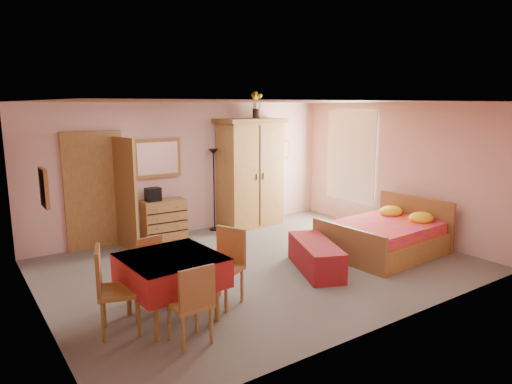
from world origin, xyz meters
TOP-DOWN VIEW (x-y plane):
  - floor at (0.00, 0.00)m, footprint 6.50×6.50m
  - ceiling at (0.00, 0.00)m, footprint 6.50×6.50m
  - wall_back at (0.00, 2.50)m, footprint 6.50×0.10m
  - wall_front at (0.00, -2.50)m, footprint 6.50×0.10m
  - wall_left at (-3.25, 0.00)m, footprint 0.10×5.00m
  - wall_right at (3.25, 0.00)m, footprint 0.10×5.00m
  - doorway at (-1.90, 2.47)m, footprint 1.06×0.12m
  - window at (3.21, 1.20)m, footprint 0.08×1.40m
  - picture_left at (-3.22, -0.60)m, footprint 0.04×0.32m
  - picture_back at (2.35, 2.47)m, footprint 0.30×0.04m
  - chest_of_drawers at (-0.70, 2.25)m, footprint 0.83×0.45m
  - wall_mirror at (-0.70, 2.46)m, footprint 0.94×0.07m
  - stereo at (-0.89, 2.28)m, footprint 0.28×0.21m
  - floor_lamp at (0.43, 2.29)m, footprint 0.25×0.25m
  - wardrobe at (1.25, 2.18)m, footprint 1.50×0.85m
  - sunflower_vase at (1.43, 2.22)m, footprint 0.22×0.22m
  - bed at (2.09, -0.70)m, footprint 2.02×1.63m
  - bench at (0.57, -0.66)m, footprint 1.01×1.46m
  - dining_table at (-1.96, -0.90)m, footprint 1.13×1.13m
  - chair_south at (-2.03, -1.53)m, footprint 0.42×0.42m
  - chair_north at (-1.88, -0.26)m, footprint 0.41×0.41m
  - chair_west at (-2.58, -0.88)m, footprint 0.58×0.58m
  - chair_east at (-1.25, -0.89)m, footprint 0.59×0.59m

SIDE VIEW (x-z plane):
  - floor at x=0.00m, z-range 0.00..0.00m
  - bench at x=0.57m, z-range 0.00..0.46m
  - chest_of_drawers at x=-0.70m, z-range 0.00..0.77m
  - dining_table at x=-1.96m, z-range 0.00..0.79m
  - chair_north at x=-1.88m, z-range 0.00..0.82m
  - bed at x=2.09m, z-range 0.00..0.90m
  - chair_south at x=-2.03m, z-range 0.00..0.91m
  - chair_east at x=-1.25m, z-range 0.00..0.98m
  - chair_west at x=-2.58m, z-range 0.00..1.02m
  - floor_lamp at x=0.43m, z-range 0.00..1.68m
  - stereo at x=-0.89m, z-range 0.77..1.02m
  - doorway at x=-1.90m, z-range -0.05..2.10m
  - wardrobe at x=1.25m, z-range 0.00..2.27m
  - wall_back at x=0.00m, z-range 0.00..2.60m
  - wall_front at x=0.00m, z-range 0.00..2.60m
  - wall_left at x=-3.25m, z-range 0.00..2.60m
  - wall_right at x=3.25m, z-range 0.00..2.60m
  - window at x=3.21m, z-range 0.48..2.42m
  - picture_back at x=2.35m, z-range 1.35..1.75m
  - wall_mirror at x=-0.70m, z-range 1.18..1.92m
  - picture_left at x=-3.22m, z-range 1.49..1.91m
  - sunflower_vase at x=1.43m, z-range 2.27..2.82m
  - ceiling at x=0.00m, z-range 2.60..2.60m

